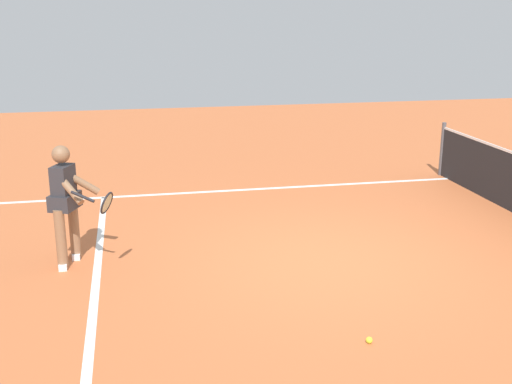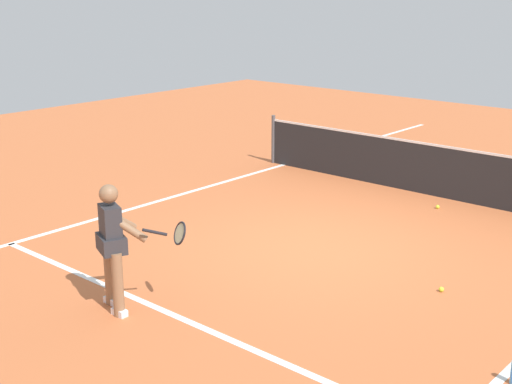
# 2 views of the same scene
# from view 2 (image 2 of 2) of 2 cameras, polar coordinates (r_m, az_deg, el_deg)

# --- Properties ---
(ground_plane) EXTENTS (27.81, 27.81, 0.00)m
(ground_plane) POSITION_cam_2_polar(r_m,az_deg,el_deg) (10.50, 5.02, -4.45)
(ground_plane) COLOR #C66638
(service_line_marking) EXTENTS (7.07, 0.10, 0.01)m
(service_line_marking) POSITION_cam_2_polar(r_m,az_deg,el_deg) (8.48, -7.05, -9.71)
(service_line_marking) COLOR white
(service_line_marking) RESTS_ON ground
(sideline_left_marking) EXTENTS (0.10, 19.40, 0.01)m
(sideline_left_marking) POSITION_cam_2_polar(r_m,az_deg,el_deg) (12.78, -7.83, -0.70)
(sideline_left_marking) COLOR white
(sideline_left_marking) RESTS_ON ground
(court_net) EXTENTS (7.75, 0.08, 1.05)m
(court_net) POSITION_cam_2_polar(r_m,az_deg,el_deg) (13.26, 14.23, 1.76)
(court_net) COLOR #4C4C51
(court_net) RESTS_ON ground
(tennis_player) EXTENTS (1.01, 0.85, 1.55)m
(tennis_player) POSITION_cam_2_polar(r_m,az_deg,el_deg) (8.36, -11.42, -4.04)
(tennis_player) COLOR #8C6647
(tennis_player) RESTS_ON ground
(tennis_ball_near) EXTENTS (0.07, 0.07, 0.07)m
(tennis_ball_near) POSITION_cam_2_polar(r_m,az_deg,el_deg) (12.62, 14.51, -1.17)
(tennis_ball_near) COLOR #D1E533
(tennis_ball_near) RESTS_ON ground
(tennis_ball_mid) EXTENTS (0.07, 0.07, 0.07)m
(tennis_ball_mid) POSITION_cam_2_polar(r_m,az_deg,el_deg) (9.27, 14.79, -7.63)
(tennis_ball_mid) COLOR #D1E533
(tennis_ball_mid) RESTS_ON ground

